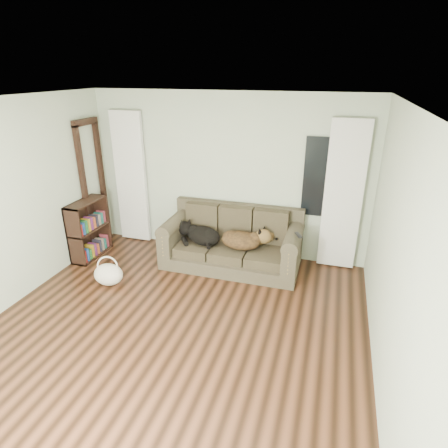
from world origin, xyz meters
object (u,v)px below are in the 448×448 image
(sofa, at_px, (231,239))
(dog_black_lab, at_px, (201,235))
(bookshelf, at_px, (89,228))
(dog_shepherd, at_px, (244,239))
(tote_bag, at_px, (108,274))

(sofa, xyz_separation_m, dog_black_lab, (-0.48, -0.04, 0.03))
(sofa, relative_size, dog_black_lab, 3.41)
(dog_black_lab, bearing_deg, sofa, 35.45)
(sofa, xyz_separation_m, bookshelf, (-2.32, -0.35, 0.05))
(sofa, distance_m, bookshelf, 2.34)
(dog_shepherd, relative_size, tote_bag, 1.49)
(dog_shepherd, height_order, bookshelf, bookshelf)
(dog_black_lab, xyz_separation_m, bookshelf, (-1.83, -0.31, 0.02))
(sofa, relative_size, tote_bag, 4.88)
(bookshelf, bearing_deg, dog_black_lab, 15.88)
(bookshelf, bearing_deg, tote_bag, -36.16)
(bookshelf, bearing_deg, sofa, 14.76)
(bookshelf, bearing_deg, dog_shepherd, 13.38)
(sofa, height_order, dog_shepherd, sofa)
(dog_black_lab, relative_size, tote_bag, 1.43)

